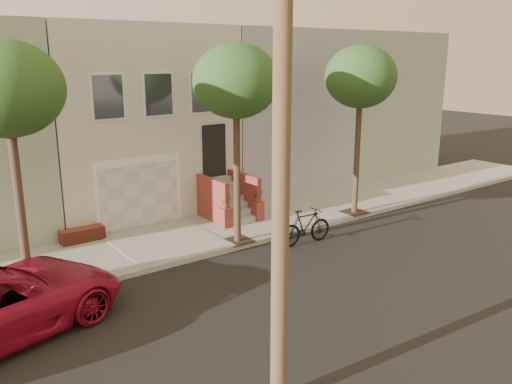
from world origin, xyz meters
TOP-DOWN VIEW (x-y plane):
  - ground at (0.00, 0.00)m, footprint 90.00×90.00m
  - sidewalk at (0.00, 5.35)m, footprint 40.00×3.70m
  - house_row at (0.00, 11.19)m, footprint 33.10×11.70m
  - tree_left at (-5.50, 3.90)m, footprint 2.70×2.57m
  - tree_mid at (1.00, 3.90)m, footprint 2.70×2.57m
  - tree_right at (6.50, 3.90)m, footprint 2.70×2.57m
  - motorcycle at (2.88, 2.68)m, footprint 2.03×0.73m

SIDE VIEW (x-z plane):
  - ground at x=0.00m, z-range 0.00..0.00m
  - sidewalk at x=0.00m, z-range 0.00..0.15m
  - motorcycle at x=2.88m, z-range 0.00..1.20m
  - house_row at x=0.00m, z-range 0.14..7.14m
  - tree_left at x=-5.50m, z-range 2.11..8.41m
  - tree_mid at x=1.00m, z-range 2.11..8.41m
  - tree_right at x=6.50m, z-range 2.11..8.41m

